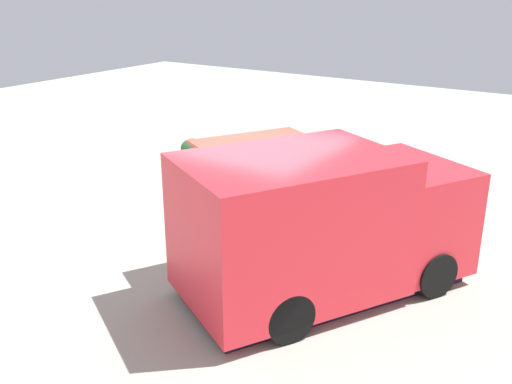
# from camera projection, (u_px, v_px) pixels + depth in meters

# --- Properties ---
(ground_plane) EXTENTS (40.00, 40.00, 0.00)m
(ground_plane) POSITION_uv_depth(u_px,v_px,m) (257.00, 272.00, 10.13)
(ground_plane) COLOR #B0B19F
(food_truck) EXTENTS (4.32, 5.07, 2.35)m
(food_truck) POSITION_uv_depth(u_px,v_px,m) (322.00, 227.00, 9.14)
(food_truck) COLOR red
(food_truck) RESTS_ON ground_plane
(person_customer) EXTENTS (0.50, 0.80, 0.86)m
(person_customer) POSITION_uv_depth(u_px,v_px,m) (458.00, 201.00, 12.44)
(person_customer) COLOR black
(person_customer) RESTS_ON ground_plane
(planter_flowering_far) EXTENTS (0.64, 0.64, 0.80)m
(planter_flowering_far) POSITION_uv_depth(u_px,v_px,m) (193.00, 153.00, 15.62)
(planter_flowering_far) COLOR #4A4E59
(planter_flowering_far) RESTS_ON ground_plane
(trash_bin) EXTENTS (0.52, 0.52, 0.98)m
(trash_bin) POSITION_uv_depth(u_px,v_px,m) (279.00, 174.00, 13.65)
(trash_bin) COLOR black
(trash_bin) RESTS_ON ground_plane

